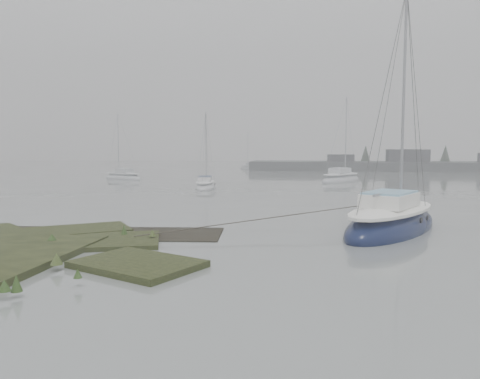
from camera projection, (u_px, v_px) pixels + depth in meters
name	position (u px, v px, depth m)	size (l,w,h in m)	color
ground	(252.00, 185.00, 43.91)	(160.00, 160.00, 0.00)	slate
far_shoreline	(453.00, 165.00, 71.20)	(60.00, 8.00, 4.15)	#4C4F51
sailboat_main	(392.00, 223.00, 19.71)	(6.02, 8.12, 11.07)	#0D1435
sailboat_white	(205.00, 186.00, 40.44)	(2.24, 5.22, 7.15)	silver
sailboat_far_a	(123.00, 177.00, 52.53)	(5.82, 4.34, 7.94)	silver
sailboat_far_b	(341.00, 179.00, 48.57)	(5.45, 6.84, 9.46)	#B5B9C0
sailboat_far_c	(250.00, 168.00, 77.74)	(4.68, 4.52, 6.92)	silver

